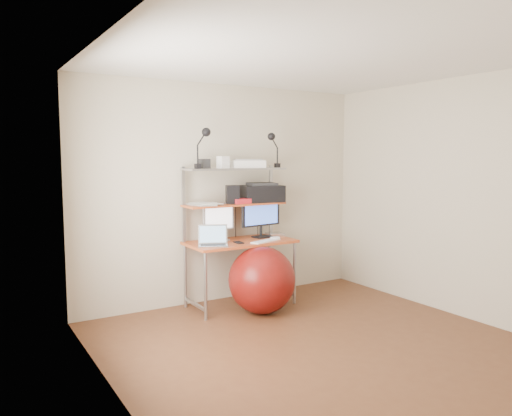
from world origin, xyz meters
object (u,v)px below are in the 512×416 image
Objects in this scene: exercise_ball at (262,280)px; monitor_silver at (219,219)px; laptop at (213,241)px; printer at (262,193)px; monitor_black at (261,214)px.

monitor_silver is at bearing 117.34° from exercise_ball.
monitor_silver reaches higher than laptop.
laptop is at bearing -152.02° from printer.
exercise_ball is at bearing -128.27° from monitor_black.
printer is (0.04, 0.04, 0.24)m from monitor_black.
printer is (0.57, -0.01, 0.27)m from monitor_silver.
monitor_black is (0.53, -0.05, 0.03)m from monitor_silver.
monitor_black is 0.25m from printer.
monitor_black is at bearing -14.01° from monitor_silver.
monitor_silver is 0.84× the size of monitor_black.
laptop is 0.92m from printer.
laptop is 0.74× the size of printer.
monitor_silver is 0.63m from printer.
printer is 0.72× the size of exercise_ball.
printer is at bearing 58.06° from exercise_ball.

